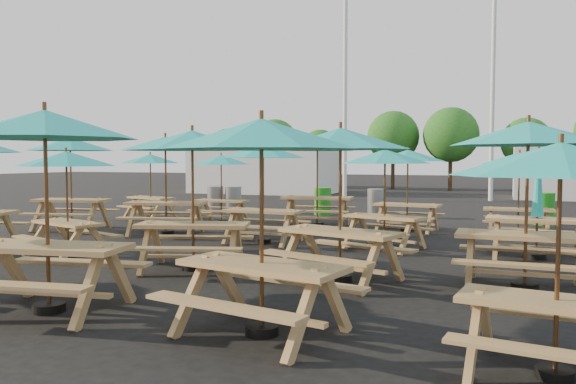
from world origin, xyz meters
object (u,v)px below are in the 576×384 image
at_px(picnic_unit_12, 261,147).
at_px(picnic_unit_18, 537,209).
at_px(picnic_unit_15, 408,160).
at_px(waste_bin_1, 233,199).
at_px(picnic_unit_11, 317,149).
at_px(picnic_unit_10, 263,157).
at_px(picnic_unit_7, 221,164).
at_px(picnic_unit_19, 519,163).
at_px(picnic_unit_8, 45,136).
at_px(picnic_unit_5, 66,165).
at_px(picnic_unit_2, 70,149).
at_px(picnic_unit_3, 150,162).
at_px(waste_bin_2, 323,201).
at_px(picnic_unit_6, 165,149).
at_px(picnic_unit_16, 560,173).
at_px(picnic_unit_17, 528,143).
at_px(waste_bin_3, 376,203).
at_px(waste_bin_0, 215,199).
at_px(waste_bin_4, 544,209).
at_px(picnic_unit_14, 385,162).
at_px(picnic_unit_13, 340,148).
at_px(picnic_unit_9, 192,148).

xyz_separation_m(picnic_unit_12, picnic_unit_18, (3.04, 6.28, -1.09)).
relative_size(picnic_unit_15, waste_bin_1, 2.32).
bearing_deg(picnic_unit_11, picnic_unit_10, -99.28).
height_order(picnic_unit_7, picnic_unit_19, picnic_unit_19).
bearing_deg(picnic_unit_8, picnic_unit_5, 120.35).
distance_m(picnic_unit_2, picnic_unit_15, 9.14).
bearing_deg(picnic_unit_3, waste_bin_2, 49.69).
bearing_deg(picnic_unit_6, picnic_unit_15, 12.92).
distance_m(picnic_unit_6, picnic_unit_18, 8.77).
height_order(picnic_unit_15, picnic_unit_16, picnic_unit_15).
relative_size(picnic_unit_17, picnic_unit_18, 1.05).
xyz_separation_m(picnic_unit_15, picnic_unit_19, (2.77, -0.05, -0.08)).
height_order(picnic_unit_7, picnic_unit_15, picnic_unit_15).
relative_size(picnic_unit_3, picnic_unit_11, 0.91).
bearing_deg(picnic_unit_3, waste_bin_3, 40.23).
bearing_deg(picnic_unit_16, picnic_unit_7, 138.63).
bearing_deg(picnic_unit_11, waste_bin_2, 97.97).
bearing_deg(picnic_unit_7, picnic_unit_16, -49.66).
bearing_deg(picnic_unit_2, waste_bin_0, 68.57).
height_order(picnic_unit_18, picnic_unit_19, picnic_unit_18).
relative_size(picnic_unit_8, picnic_unit_18, 1.11).
xyz_separation_m(picnic_unit_19, waste_bin_4, (0.76, 3.01, -1.36)).
bearing_deg(picnic_unit_11, waste_bin_4, 17.37).
height_order(picnic_unit_14, waste_bin_2, picnic_unit_14).
bearing_deg(waste_bin_3, picnic_unit_3, -155.11).
xyz_separation_m(picnic_unit_18, waste_bin_3, (-4.62, 6.65, -0.50)).
xyz_separation_m(picnic_unit_5, picnic_unit_17, (8.35, 0.23, 0.34)).
bearing_deg(picnic_unit_8, waste_bin_2, 83.35).
relative_size(picnic_unit_18, waste_bin_0, 2.50).
bearing_deg(picnic_unit_8, waste_bin_1, 97.64).
height_order(picnic_unit_11, waste_bin_0, picnic_unit_11).
distance_m(picnic_unit_11, picnic_unit_16, 11.41).
xyz_separation_m(waste_bin_0, waste_bin_3, (5.94, 0.27, 0.00)).
bearing_deg(picnic_unit_2, picnic_unit_14, -12.36).
bearing_deg(picnic_unit_14, picnic_unit_12, -73.62).
bearing_deg(picnic_unit_10, picnic_unit_6, 173.19).
bearing_deg(waste_bin_4, waste_bin_3, 176.13).
height_order(picnic_unit_8, picnic_unit_13, picnic_unit_8).
distance_m(waste_bin_0, waste_bin_2, 4.04).
bearing_deg(waste_bin_4, picnic_unit_10, -134.64).
height_order(picnic_unit_12, waste_bin_0, picnic_unit_12).
height_order(picnic_unit_16, picnic_unit_17, picnic_unit_17).
bearing_deg(picnic_unit_15, picnic_unit_9, -105.48).
bearing_deg(picnic_unit_12, waste_bin_2, 116.32).
relative_size(picnic_unit_3, picnic_unit_5, 0.99).
xyz_separation_m(picnic_unit_18, waste_bin_4, (0.48, 6.31, -0.50)).
bearing_deg(picnic_unit_9, picnic_unit_11, 72.42).
xyz_separation_m(picnic_unit_2, waste_bin_1, (1.78, 6.20, -1.73)).
xyz_separation_m(picnic_unit_16, waste_bin_3, (-4.50, 13.12, -1.34)).
height_order(picnic_unit_14, picnic_unit_17, picnic_unit_17).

